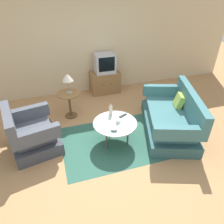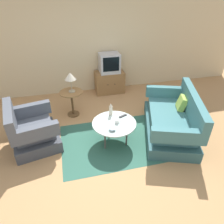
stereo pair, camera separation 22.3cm
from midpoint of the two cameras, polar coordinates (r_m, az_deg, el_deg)
ground_plane at (r=4.12m, az=1.28°, el=-8.98°), size 16.00×16.00×0.00m
back_wall at (r=5.75m, az=-5.42°, el=18.66°), size 9.00×0.12×2.70m
area_rug at (r=4.18m, az=2.12°, el=-8.22°), size 2.09×1.54×0.00m
armchair at (r=4.17m, az=-20.03°, el=-5.14°), size 0.99×1.09×0.89m
couch at (r=4.45m, az=17.87°, el=-2.32°), size 1.46×1.97×0.90m
coffee_table at (r=3.91m, az=2.24°, el=-3.47°), size 0.84×0.84×0.47m
side_table at (r=4.81m, az=-9.85°, el=3.75°), size 0.52×0.52×0.61m
tv_stand at (r=5.89m, az=0.40°, el=8.32°), size 0.81×0.47×0.60m
television at (r=5.67m, az=0.43°, el=13.46°), size 0.54×0.42×0.52m
table_lamp at (r=4.59m, az=-10.17°, el=9.59°), size 0.25×0.25×0.45m
vase at (r=4.04m, az=1.24°, el=0.74°), size 0.07×0.07×0.27m
mug at (r=3.86m, az=3.12°, el=-2.65°), size 0.11×0.07×0.08m
bowl at (r=3.69m, az=1.83°, el=-4.86°), size 0.13×0.13×0.04m
tv_remote_dark at (r=4.07m, az=4.62°, el=-1.11°), size 0.18×0.11×0.02m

